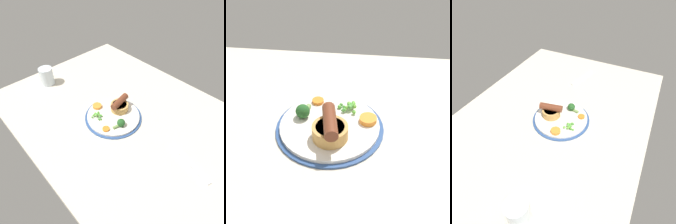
# 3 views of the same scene
# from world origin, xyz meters

# --- Properties ---
(dining_table) EXTENTS (1.10, 0.80, 0.03)m
(dining_table) POSITION_xyz_m (0.00, 0.00, 0.01)
(dining_table) COLOR beige
(dining_table) RESTS_ON ground
(dinner_plate) EXTENTS (0.24, 0.24, 0.01)m
(dinner_plate) POSITION_xyz_m (-0.02, -0.04, 0.04)
(dinner_plate) COLOR #2D4C84
(dinner_plate) RESTS_ON dining_table
(sausage_pudding) EXTENTS (0.08, 0.10, 0.06)m
(sausage_pudding) POSITION_xyz_m (-0.03, -0.00, 0.07)
(sausage_pudding) COLOR tan
(sausage_pudding) RESTS_ON dinner_plate
(pea_pile) EXTENTS (0.05, 0.05, 0.02)m
(pea_pile) POSITION_xyz_m (-0.06, -0.10, 0.05)
(pea_pile) COLOR #5DA44E
(pea_pile) RESTS_ON dinner_plate
(broccoli_floret_near) EXTENTS (0.03, 0.05, 0.03)m
(broccoli_floret_near) POSITION_xyz_m (0.05, -0.06, 0.06)
(broccoli_floret_near) COLOR #235623
(broccoli_floret_near) RESTS_ON dinner_plate
(carrot_slice_0) EXTENTS (0.05, 0.05, 0.01)m
(carrot_slice_0) POSITION_xyz_m (-0.10, -0.06, 0.05)
(carrot_slice_0) COLOR orange
(carrot_slice_0) RESTS_ON dinner_plate
(carrot_slice_1) EXTENTS (0.04, 0.04, 0.01)m
(carrot_slice_1) POSITION_xyz_m (0.02, -0.12, 0.05)
(carrot_slice_1) COLOR orange
(carrot_slice_1) RESTS_ON dinner_plate
(fork) EXTENTS (0.18, 0.06, 0.01)m
(fork) POSITION_xyz_m (0.33, -0.00, 0.03)
(fork) COLOR silver
(fork) RESTS_ON dining_table
(drinking_glass) EXTENTS (0.07, 0.07, 0.09)m
(drinking_glass) POSITION_xyz_m (-0.43, -0.12, 0.07)
(drinking_glass) COLOR silver
(drinking_glass) RESTS_ON dining_table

